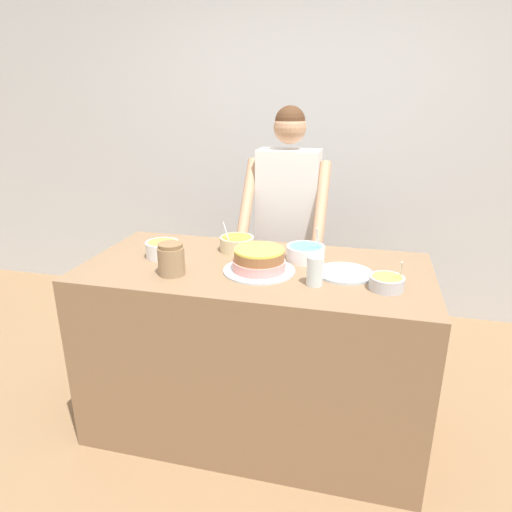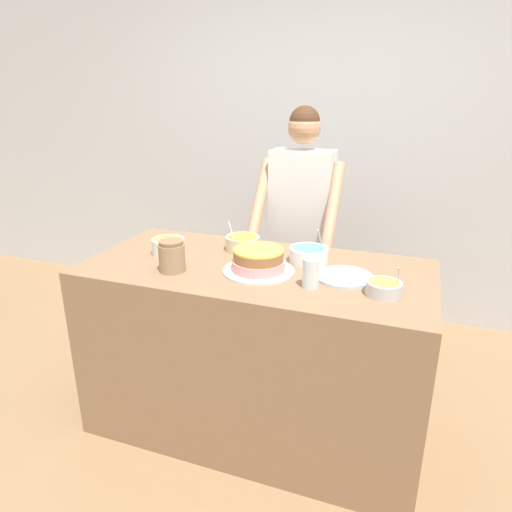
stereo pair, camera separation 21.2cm
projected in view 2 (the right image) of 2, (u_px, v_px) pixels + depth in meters
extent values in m
plane|color=#93704C|center=(227.00, 474.00, 2.14)|extent=(14.00, 14.00, 0.00)
cube|color=silver|center=(328.00, 146.00, 3.45)|extent=(10.00, 0.05, 2.60)
cube|color=#8C6B4C|center=(256.00, 348.00, 2.33)|extent=(1.65, 0.79, 0.90)
cylinder|color=#2D2D38|center=(286.00, 297.00, 3.06)|extent=(0.11, 0.11, 0.78)
cylinder|color=#2D2D38|center=(311.00, 301.00, 3.01)|extent=(0.11, 0.11, 0.78)
cube|color=white|center=(302.00, 198.00, 2.80)|extent=(0.38, 0.21, 0.58)
cylinder|color=tan|center=(259.00, 202.00, 2.74)|extent=(0.07, 0.37, 0.49)
cylinder|color=tan|center=(333.00, 208.00, 2.59)|extent=(0.07, 0.37, 0.49)
sphere|color=tan|center=(304.00, 127.00, 2.66)|extent=(0.19, 0.19, 0.19)
sphere|color=#51331E|center=(305.00, 121.00, 2.65)|extent=(0.18, 0.18, 0.18)
cylinder|color=silver|center=(258.00, 271.00, 2.11)|extent=(0.33, 0.33, 0.01)
cylinder|color=pink|center=(259.00, 265.00, 2.10)|extent=(0.25, 0.25, 0.05)
cylinder|color=#9E663D|center=(259.00, 256.00, 2.09)|extent=(0.23, 0.23, 0.05)
cylinder|color=#F2DB4C|center=(259.00, 250.00, 2.08)|extent=(0.23, 0.23, 0.01)
cylinder|color=beige|center=(243.00, 243.00, 2.39)|extent=(0.18, 0.18, 0.07)
cylinder|color=#EF9938|center=(243.00, 238.00, 2.38)|extent=(0.15, 0.15, 0.01)
cylinder|color=silver|center=(233.00, 237.00, 2.34)|extent=(0.07, 0.04, 0.15)
cylinder|color=white|center=(309.00, 255.00, 2.23)|extent=(0.19, 0.19, 0.07)
cylinder|color=#60B7E0|center=(309.00, 249.00, 2.22)|extent=(0.16, 0.16, 0.01)
cylinder|color=silver|center=(321.00, 245.00, 2.17)|extent=(0.03, 0.09, 0.18)
cylinder|color=white|center=(168.00, 246.00, 2.34)|extent=(0.17, 0.17, 0.08)
cylinder|color=olive|center=(168.00, 240.00, 2.33)|extent=(0.14, 0.14, 0.01)
cylinder|color=silver|center=(384.00, 288.00, 1.86)|extent=(0.15, 0.15, 0.06)
cylinder|color=#F2DB4C|center=(384.00, 283.00, 1.86)|extent=(0.13, 0.13, 0.01)
cylinder|color=silver|center=(398.00, 280.00, 1.83)|extent=(0.01, 0.07, 0.13)
cylinder|color=silver|center=(311.00, 273.00, 1.92)|extent=(0.07, 0.07, 0.13)
cylinder|color=silver|center=(344.00, 277.00, 2.04)|extent=(0.26, 0.26, 0.01)
cylinder|color=#9E7F5B|center=(172.00, 258.00, 2.10)|extent=(0.12, 0.12, 0.13)
cylinder|color=olive|center=(171.00, 243.00, 2.08)|extent=(0.11, 0.11, 0.02)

